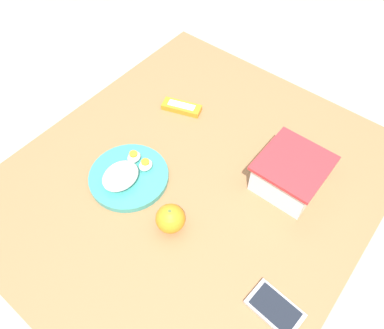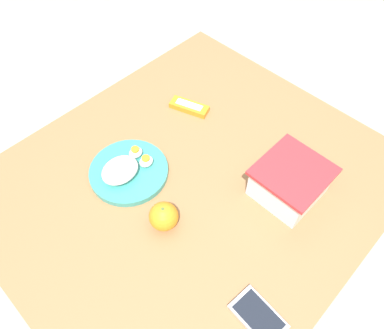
{
  "view_description": "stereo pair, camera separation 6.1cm",
  "coord_description": "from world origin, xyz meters",
  "views": [
    {
      "loc": [
        0.46,
        0.37,
        1.59
      ],
      "look_at": [
        -0.02,
        -0.02,
        0.77
      ],
      "focal_mm": 35.0,
      "sensor_mm": 36.0,
      "label": 1
    },
    {
      "loc": [
        0.42,
        0.41,
        1.59
      ],
      "look_at": [
        -0.02,
        -0.02,
        0.77
      ],
      "focal_mm": 35.0,
      "sensor_mm": 36.0,
      "label": 2
    }
  ],
  "objects": [
    {
      "name": "food_container",
      "position": [
        -0.15,
        0.22,
        0.78
      ],
      "size": [
        0.18,
        0.17,
        0.1
      ],
      "color": "white",
      "rests_on": "table"
    },
    {
      "name": "rice_plate",
      "position": [
        0.11,
        -0.14,
        0.76
      ],
      "size": [
        0.22,
        0.22,
        0.06
      ],
      "color": "teal",
      "rests_on": "table"
    },
    {
      "name": "orange_fruit",
      "position": [
        0.15,
        0.05,
        0.78
      ],
      "size": [
        0.07,
        0.07,
        0.07
      ],
      "color": "orange",
      "rests_on": "table"
    },
    {
      "name": "ground_plane",
      "position": [
        0.0,
        0.0,
        0.0
      ],
      "size": [
        10.0,
        10.0,
        0.0
      ],
      "primitive_type": "plane",
      "color": "#B2A899"
    },
    {
      "name": "cell_phone",
      "position": [
        0.16,
        0.36,
        0.74
      ],
      "size": [
        0.08,
        0.13,
        0.01
      ],
      "color": "#ADADB2",
      "rests_on": "table"
    },
    {
      "name": "candy_bar",
      "position": [
        -0.19,
        -0.19,
        0.75
      ],
      "size": [
        0.08,
        0.13,
        0.02
      ],
      "color": "orange",
      "rests_on": "table"
    },
    {
      "name": "table",
      "position": [
        0.0,
        0.0,
        0.66
      ],
      "size": [
        1.05,
        0.92,
        0.74
      ],
      "color": "#996B42",
      "rests_on": "ground_plane"
    }
  ]
}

